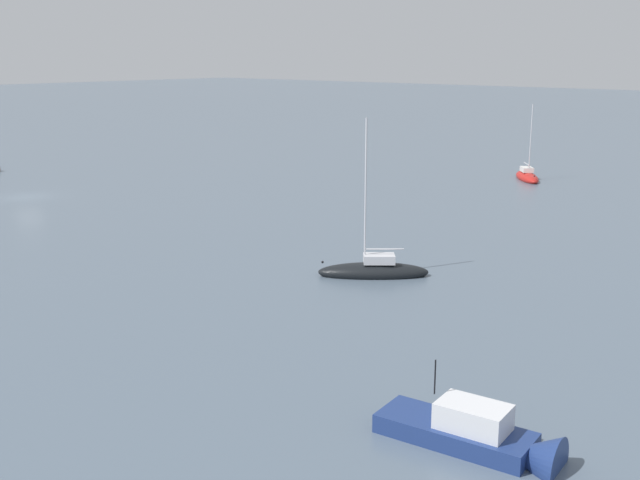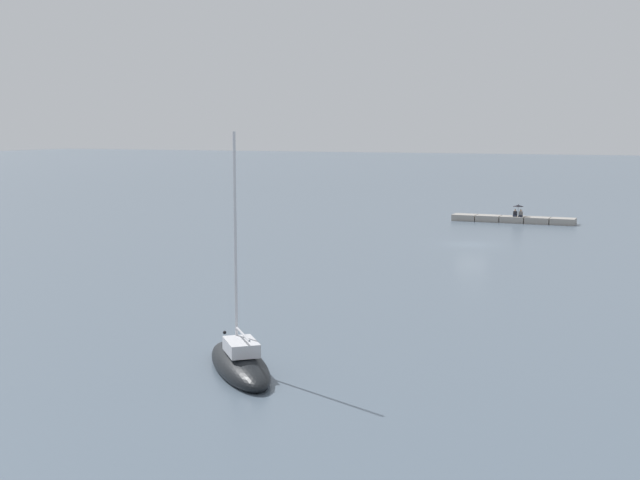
{
  "view_description": "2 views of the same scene",
  "coord_description": "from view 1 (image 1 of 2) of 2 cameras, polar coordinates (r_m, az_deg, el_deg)",
  "views": [
    {
      "loc": [
        36.02,
        67.56,
        13.14
      ],
      "look_at": [
        1.83,
        37.82,
        2.2
      ],
      "focal_mm": 43.73,
      "sensor_mm": 36.0,
      "label": 1
    },
    {
      "loc": [
        -16.12,
        69.22,
        9.6
      ],
      "look_at": [
        2.8,
        25.37,
        3.3
      ],
      "focal_mm": 47.75,
      "sensor_mm": 36.0,
      "label": 2
    }
  ],
  "objects": [
    {
      "name": "sailboat_black_near",
      "position": [
        47.07,
        3.95,
        -2.24
      ],
      "size": [
        5.8,
        6.29,
        9.8
      ],
      "rotation": [
        0.0,
        0.0,
        3.85
      ],
      "color": "black",
      "rests_on": "ground_plane"
    },
    {
      "name": "motorboat_navy_near",
      "position": [
        27.73,
        11.85,
        -14.13
      ],
      "size": [
        2.71,
        6.56,
        3.58
      ],
      "rotation": [
        0.0,
        0.0,
        0.12
      ],
      "color": "navy",
      "rests_on": "ground_plane"
    },
    {
      "name": "ground_plane",
      "position": [
        77.68,
        -20.63,
        2.96
      ],
      "size": [
        500.0,
        500.0,
        0.0
      ],
      "primitive_type": "plane",
      "color": "slate"
    },
    {
      "name": "sailboat_red_mid",
      "position": [
        85.66,
        14.92,
        4.51
      ],
      "size": [
        6.1,
        5.54,
        8.23
      ],
      "rotation": [
        0.0,
        0.0,
        5.41
      ],
      "color": "red",
      "rests_on": "ground_plane"
    }
  ]
}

